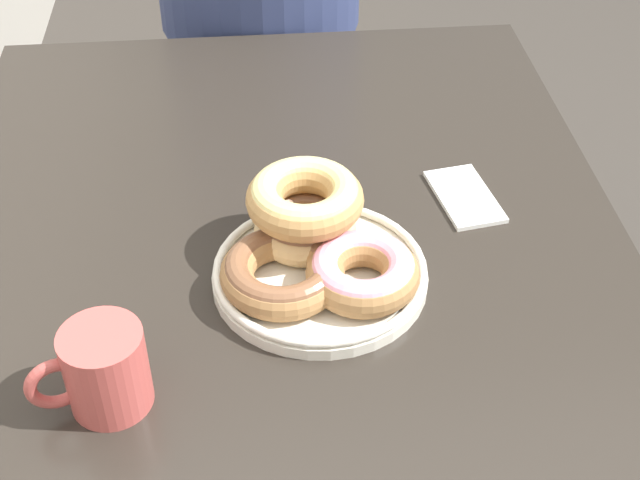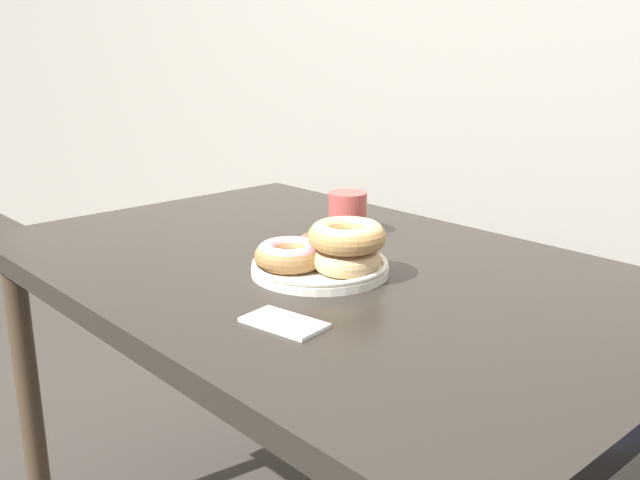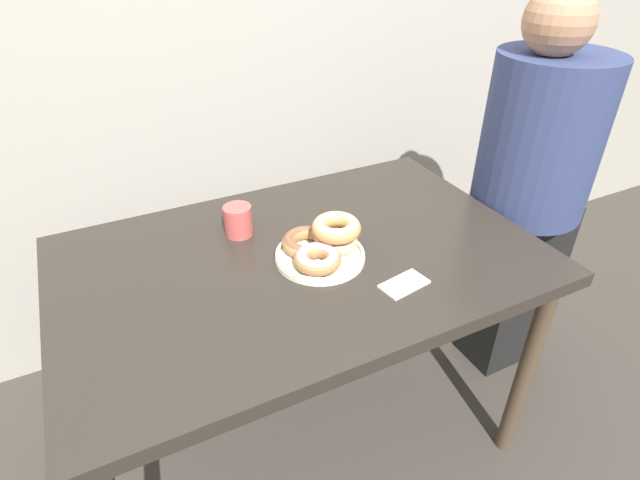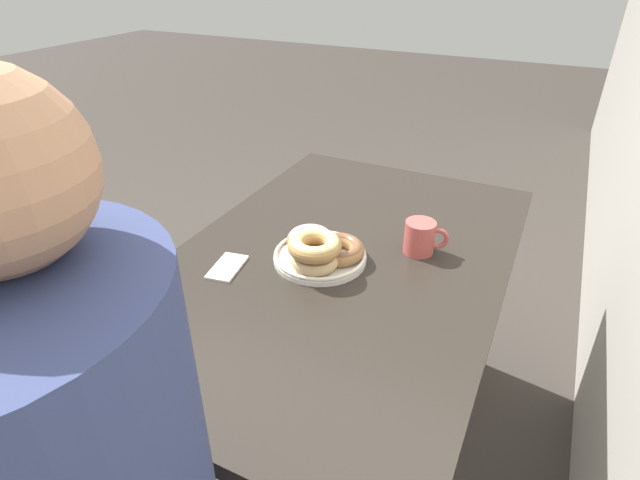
{
  "view_description": "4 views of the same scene",
  "coord_description": "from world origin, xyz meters",
  "px_view_note": "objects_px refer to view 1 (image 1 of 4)",
  "views": [
    {
      "loc": [
        -0.69,
        0.41,
        1.42
      ],
      "look_at": [
        0.04,
        0.35,
        0.8
      ],
      "focal_mm": 50.0,
      "sensor_mm": 36.0,
      "label": 1
    },
    {
      "loc": [
        0.9,
        -0.45,
        1.14
      ],
      "look_at": [
        0.04,
        0.35,
        0.8
      ],
      "focal_mm": 40.0,
      "sensor_mm": 36.0,
      "label": 2
    },
    {
      "loc": [
        -0.45,
        -0.62,
        1.51
      ],
      "look_at": [
        0.04,
        0.35,
        0.8
      ],
      "focal_mm": 28.0,
      "sensor_mm": 36.0,
      "label": 3
    },
    {
      "loc": [
        1.01,
        0.82,
        1.44
      ],
      "look_at": [
        0.04,
        0.35,
        0.8
      ],
      "focal_mm": 28.0,
      "sensor_mm": 36.0,
      "label": 4
    }
  ],
  "objects_px": {
    "donut_plate": "(314,248)",
    "coffee_mug": "(103,369)",
    "dining_table": "(288,354)",
    "napkin": "(465,196)"
  },
  "relations": [
    {
      "from": "dining_table",
      "to": "napkin",
      "type": "distance_m",
      "value": 0.3
    },
    {
      "from": "donut_plate",
      "to": "coffee_mug",
      "type": "xyz_separation_m",
      "value": [
        -0.16,
        0.21,
        0.01
      ]
    },
    {
      "from": "dining_table",
      "to": "donut_plate",
      "type": "relative_size",
      "value": 4.79
    },
    {
      "from": "dining_table",
      "to": "coffee_mug",
      "type": "bearing_deg",
      "value": 122.72
    },
    {
      "from": "coffee_mug",
      "to": "donut_plate",
      "type": "bearing_deg",
      "value": -52.52
    },
    {
      "from": "donut_plate",
      "to": "coffee_mug",
      "type": "distance_m",
      "value": 0.27
    },
    {
      "from": "donut_plate",
      "to": "coffee_mug",
      "type": "height_order",
      "value": "donut_plate"
    },
    {
      "from": "dining_table",
      "to": "napkin",
      "type": "relative_size",
      "value": 9.87
    },
    {
      "from": "napkin",
      "to": "coffee_mug",
      "type": "bearing_deg",
      "value": 124.98
    },
    {
      "from": "dining_table",
      "to": "coffee_mug",
      "type": "xyz_separation_m",
      "value": [
        -0.11,
        0.18,
        0.12
      ]
    }
  ]
}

